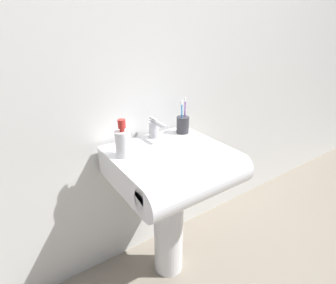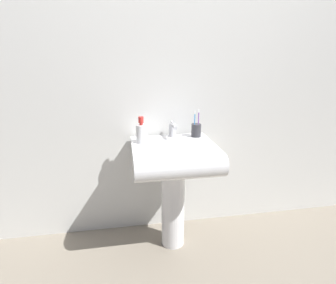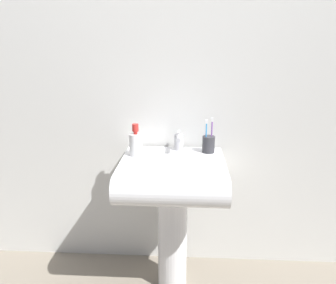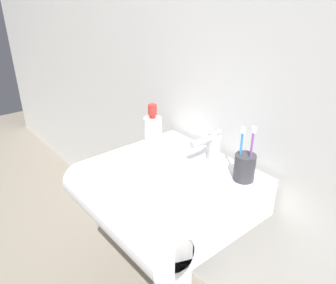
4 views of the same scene
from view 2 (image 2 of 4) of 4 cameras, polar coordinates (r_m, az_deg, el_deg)
name	(u,v)px [view 2 (image 2 of 4)]	position (r m, az deg, el deg)	size (l,w,h in m)	color
ground_plane	(173,242)	(1.95, 1.03, -20.95)	(6.00, 6.00, 0.00)	gray
wall_back	(166,62)	(1.78, -0.36, 17.08)	(5.00, 0.05, 2.40)	silver
sink_pedestal	(173,205)	(1.78, 1.08, -13.56)	(0.15, 0.15, 0.59)	white
sink_basin	(175,157)	(1.58, 1.49, -3.27)	(0.51, 0.49, 0.13)	white
faucet	(173,129)	(1.74, 1.00, 2.80)	(0.05, 0.14, 0.10)	#B7B7BC
toothbrush_cup	(196,130)	(1.76, 6.16, 2.64)	(0.06, 0.06, 0.18)	#38383D
soap_bottle	(141,133)	(1.62, -5.82, 2.02)	(0.07, 0.07, 0.16)	white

